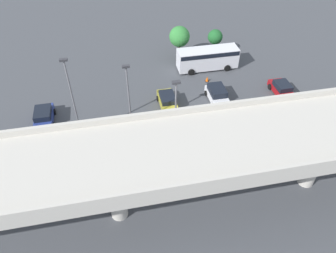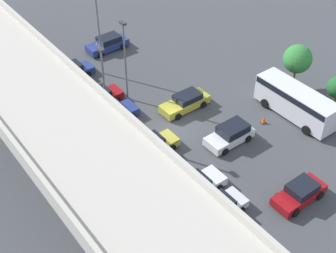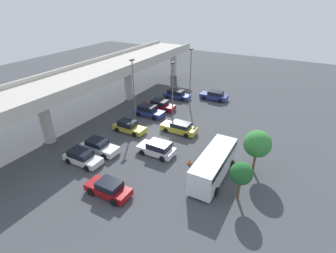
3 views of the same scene
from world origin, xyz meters
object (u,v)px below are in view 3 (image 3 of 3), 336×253
(parked_car_6, at_px, (149,111))
(lamp_post_near_aisle, at_px, (190,73))
(parked_car_0, at_px, (108,188))
(parked_car_3, at_px, (157,148))
(parked_car_5, at_px, (179,128))
(parked_car_2, at_px, (99,146))
(lamp_post_mid_lot, at_px, (173,85))
(tree_front_centre, at_px, (258,144))
(parked_car_9, at_px, (214,96))
(parked_car_1, at_px, (82,157))
(parked_car_7, at_px, (160,105))
(traffic_cone, at_px, (189,162))
(parked_car_8, at_px, (177,94))
(tree_front_left, at_px, (241,174))
(lamp_post_by_overpass, at_px, (134,85))
(shuttle_bus, at_px, (214,163))
(parked_car_4, at_px, (129,127))

(parked_car_6, bearing_deg, lamp_post_near_aisle, 64.82)
(parked_car_0, bearing_deg, parked_car_3, -93.14)
(parked_car_5, bearing_deg, parked_car_2, 55.28)
(parked_car_0, xyz_separation_m, parked_car_3, (8.01, -0.44, 0.07))
(parked_car_3, xyz_separation_m, lamp_post_mid_lot, (10.53, 3.57, 3.98))
(tree_front_centre, bearing_deg, parked_car_9, 31.40)
(parked_car_1, relative_size, lamp_post_near_aisle, 0.48)
(parked_car_6, relative_size, parked_car_7, 0.97)
(lamp_post_mid_lot, distance_m, traffic_cone, 13.79)
(parked_car_6, distance_m, parked_car_8, 8.59)
(parked_car_3, bearing_deg, tree_front_left, 164.79)
(parked_car_9, distance_m, lamp_post_by_overpass, 15.58)
(parked_car_8, relative_size, tree_front_left, 1.20)
(tree_front_left, bearing_deg, parked_car_3, 74.79)
(parked_car_1, height_order, lamp_post_near_aisle, lamp_post_near_aisle)
(parked_car_0, distance_m, parked_car_9, 27.68)
(parked_car_2, height_order, tree_front_left, tree_front_left)
(tree_front_centre, bearing_deg, traffic_cone, 109.09)
(parked_car_0, relative_size, parked_car_8, 0.94)
(parked_car_0, bearing_deg, parked_car_7, -73.38)
(parked_car_7, relative_size, parked_car_8, 0.99)
(parked_car_1, xyz_separation_m, parked_car_5, (11.40, -6.22, -0.00))
(parked_car_8, bearing_deg, parked_car_5, -61.25)
(parked_car_1, xyz_separation_m, tree_front_left, (2.63, -16.60, 2.13))
(lamp_post_near_aisle, bearing_deg, traffic_cone, -155.26)
(parked_car_2, distance_m, parked_car_7, 14.33)
(lamp_post_by_overpass, relative_size, tree_front_centre, 1.87)
(parked_car_6, relative_size, lamp_post_mid_lot, 0.55)
(parked_car_5, bearing_deg, shuttle_bus, 136.78)
(parked_car_4, distance_m, parked_car_9, 17.80)
(lamp_post_mid_lot, bearing_deg, shuttle_bus, -136.72)
(parked_car_7, height_order, lamp_post_near_aisle, lamp_post_near_aisle)
(parked_car_7, relative_size, shuttle_bus, 0.58)
(parked_car_5, relative_size, tree_front_centre, 1.04)
(parked_car_4, bearing_deg, parked_car_8, 90.06)
(parked_car_6, xyz_separation_m, lamp_post_mid_lot, (2.01, -2.98, 3.97))
(parked_car_1, relative_size, shuttle_bus, 0.56)
(lamp_post_by_overpass, relative_size, tree_front_left, 2.25)
(parked_car_2, xyz_separation_m, parked_car_3, (2.82, -6.21, 0.05))
(parked_car_1, relative_size, parked_car_8, 0.95)
(parked_car_9, bearing_deg, tree_front_centre, 121.40)
(parked_car_7, bearing_deg, traffic_cone, -47.91)
(parked_car_0, distance_m, parked_car_8, 25.76)
(lamp_post_near_aisle, relative_size, tree_front_left, 2.35)
(parked_car_7, bearing_deg, tree_front_centre, -29.04)
(parked_car_9, relative_size, traffic_cone, 6.70)
(parked_car_6, bearing_deg, parked_car_2, -88.31)
(shuttle_bus, height_order, tree_front_left, tree_front_left)
(shuttle_bus, relative_size, lamp_post_by_overpass, 0.91)
(parked_car_6, distance_m, lamp_post_mid_lot, 5.35)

